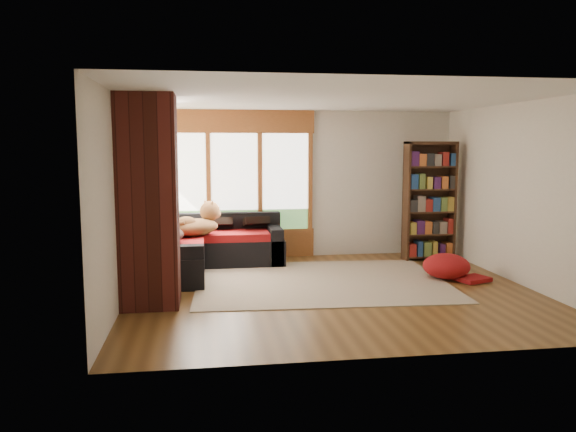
{
  "coord_description": "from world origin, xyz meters",
  "views": [
    {
      "loc": [
        -1.71,
        -7.38,
        1.97
      ],
      "look_at": [
        -0.51,
        0.76,
        0.95
      ],
      "focal_mm": 35.0,
      "sensor_mm": 36.0,
      "label": 1
    }
  ],
  "objects_px": {
    "sectional_sofa": "(191,250)",
    "area_rug": "(321,281)",
    "bookshelf": "(429,201)",
    "pouf": "(446,265)",
    "dog_brindle": "(165,229)",
    "dog_tan": "(199,222)",
    "brick_chimney": "(149,202)"
  },
  "relations": [
    {
      "from": "sectional_sofa",
      "to": "area_rug",
      "type": "distance_m",
      "value": 2.26
    },
    {
      "from": "area_rug",
      "to": "pouf",
      "type": "distance_m",
      "value": 1.92
    },
    {
      "from": "area_rug",
      "to": "bookshelf",
      "type": "distance_m",
      "value": 2.77
    },
    {
      "from": "dog_brindle",
      "to": "dog_tan",
      "type": "bearing_deg",
      "value": -56.07
    },
    {
      "from": "sectional_sofa",
      "to": "dog_brindle",
      "type": "relative_size",
      "value": 2.52
    },
    {
      "from": "pouf",
      "to": "bookshelf",
      "type": "bearing_deg",
      "value": 78.39
    },
    {
      "from": "pouf",
      "to": "dog_tan",
      "type": "xyz_separation_m",
      "value": [
        -3.67,
        1.17,
        0.57
      ]
    },
    {
      "from": "brick_chimney",
      "to": "sectional_sofa",
      "type": "relative_size",
      "value": 1.18
    },
    {
      "from": "bookshelf",
      "to": "pouf",
      "type": "xyz_separation_m",
      "value": [
        -0.29,
        -1.41,
        -0.83
      ]
    },
    {
      "from": "pouf",
      "to": "sectional_sofa",
      "type": "bearing_deg",
      "value": 161.66
    },
    {
      "from": "dog_tan",
      "to": "dog_brindle",
      "type": "xyz_separation_m",
      "value": [
        -0.49,
        -0.58,
        -0.02
      ]
    },
    {
      "from": "brick_chimney",
      "to": "pouf",
      "type": "xyz_separation_m",
      "value": [
        4.25,
        0.79,
        -1.1
      ]
    },
    {
      "from": "sectional_sofa",
      "to": "pouf",
      "type": "xyz_separation_m",
      "value": [
        3.8,
        -1.26,
        -0.1
      ]
    },
    {
      "from": "dog_tan",
      "to": "bookshelf",
      "type": "bearing_deg",
      "value": -34.09
    },
    {
      "from": "sectional_sofa",
      "to": "pouf",
      "type": "relative_size",
      "value": 3.16
    },
    {
      "from": "brick_chimney",
      "to": "sectional_sofa",
      "type": "xyz_separation_m",
      "value": [
        0.45,
        2.05,
        -1.0
      ]
    },
    {
      "from": "sectional_sofa",
      "to": "dog_tan",
      "type": "bearing_deg",
      "value": -37.23
    },
    {
      "from": "brick_chimney",
      "to": "area_rug",
      "type": "bearing_deg",
      "value": 20.07
    },
    {
      "from": "bookshelf",
      "to": "dog_tan",
      "type": "relative_size",
      "value": 2.14
    },
    {
      "from": "area_rug",
      "to": "dog_brindle",
      "type": "relative_size",
      "value": 4.12
    },
    {
      "from": "dog_tan",
      "to": "brick_chimney",
      "type": "bearing_deg",
      "value": -144.04
    },
    {
      "from": "dog_tan",
      "to": "dog_brindle",
      "type": "relative_size",
      "value": 1.1
    },
    {
      "from": "area_rug",
      "to": "dog_brindle",
      "type": "bearing_deg",
      "value": 166.92
    },
    {
      "from": "pouf",
      "to": "dog_tan",
      "type": "bearing_deg",
      "value": 162.29
    },
    {
      "from": "sectional_sofa",
      "to": "area_rug",
      "type": "height_order",
      "value": "sectional_sofa"
    },
    {
      "from": "area_rug",
      "to": "pouf",
      "type": "height_order",
      "value": "pouf"
    },
    {
      "from": "dog_brindle",
      "to": "brick_chimney",
      "type": "bearing_deg",
      "value": 160.25
    },
    {
      "from": "sectional_sofa",
      "to": "dog_tan",
      "type": "distance_m",
      "value": 0.5
    },
    {
      "from": "area_rug",
      "to": "dog_tan",
      "type": "relative_size",
      "value": 3.75
    },
    {
      "from": "pouf",
      "to": "dog_brindle",
      "type": "distance_m",
      "value": 4.24
    },
    {
      "from": "dog_tan",
      "to": "dog_brindle",
      "type": "bearing_deg",
      "value": -167.67
    },
    {
      "from": "brick_chimney",
      "to": "area_rug",
      "type": "relative_size",
      "value": 0.72
    }
  ]
}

